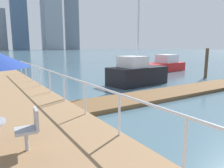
{
  "coord_description": "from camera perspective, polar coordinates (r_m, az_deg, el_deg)",
  "views": [
    {
      "loc": [
        -5.98,
        0.41,
        2.6
      ],
      "look_at": [
        -0.86,
        8.48,
        0.88
      ],
      "focal_mm": 33.81,
      "sensor_mm": 36.0,
      "label": 1
    }
  ],
  "objects": [
    {
      "name": "ground_plane",
      "position": [
        20.65,
        -15.31,
        2.58
      ],
      "size": [
        300.0,
        300.0,
        0.0
      ],
      "primitive_type": "plane",
      "color": "#476675"
    },
    {
      "name": "skyline_tower_2",
      "position": [
        173.43,
        -27.8,
        12.83
      ],
      "size": [
        7.22,
        11.97,
        28.13
      ],
      "primitive_type": "cube",
      "rotation": [
        0.0,
        0.0,
        -0.05
      ],
      "color": "#8C939E",
      "rests_on": "ground_plane"
    },
    {
      "name": "moored_boat_0",
      "position": [
        14.61,
        6.65,
        2.94
      ],
      "size": [
        4.26,
        2.43,
        7.51
      ],
      "color": "black",
      "rests_on": "ground_plane"
    },
    {
      "name": "floating_dock",
      "position": [
        12.0,
        15.79,
        -2.29
      ],
      "size": [
        12.63,
        2.0,
        0.18
      ],
      "primitive_type": "cube",
      "color": "brown",
      "rests_on": "ground_plane"
    },
    {
      "name": "skyline_tower_4",
      "position": [
        159.05,
        -16.06,
        16.41
      ],
      "size": [
        12.06,
        11.47,
        41.82
      ],
      "primitive_type": "cube",
      "rotation": [
        0.0,
        0.0,
        0.0
      ],
      "color": "#8C939E",
      "rests_on": "ground_plane"
    },
    {
      "name": "skyline_tower_5",
      "position": [
        170.51,
        -10.98,
        20.83
      ],
      "size": [
        9.84,
        7.71,
        69.22
      ],
      "primitive_type": "cube",
      "rotation": [
        0.0,
        0.0,
        -0.09
      ],
      "color": "slate",
      "rests_on": "ground_plane"
    },
    {
      "name": "moored_boat_1",
      "position": [
        22.92,
        13.36,
        4.92
      ],
      "size": [
        6.12,
        2.86,
        1.72
      ],
      "color": "red",
      "rests_on": "ground_plane"
    },
    {
      "name": "cafe_chair_0",
      "position": [
        4.89,
        -21.15,
        -10.57
      ],
      "size": [
        0.51,
        0.49,
        0.9
      ],
      "color": "#B7B7BC",
      "rests_on": "boardwalk"
    },
    {
      "name": "dock_piling_0",
      "position": [
        19.15,
        24.16,
        5.15
      ],
      "size": [
        0.25,
        0.25,
        2.44
      ],
      "primitive_type": "cylinder",
      "color": "brown",
      "rests_on": "ground_plane"
    },
    {
      "name": "boardwalk_railing",
      "position": [
        7.75,
        -10.47,
        0.03
      ],
      "size": [
        0.06,
        21.82,
        1.08
      ],
      "color": "white",
      "rests_on": "boardwalk"
    }
  ]
}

